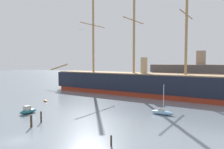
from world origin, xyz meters
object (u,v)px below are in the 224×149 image
object	(u,v)px
tall_ship	(134,83)
mooring_piling_left_pair	(111,141)
seagull_in_flight	(81,29)
motorboat_distant_centre	(144,88)
motorboat_foreground_left	(28,111)
dinghy_mid_left	(45,101)
mooring_piling_right_pair	(41,117)
sailboat_mid_right	(162,112)
mooring_piling_nearest	(31,121)

from	to	relation	value
tall_ship	mooring_piling_left_pair	xyz separation A→B (m)	(11.05, -43.74, -3.17)
seagull_in_flight	motorboat_distant_centre	bearing A→B (deg)	85.83
motorboat_foreground_left	seagull_in_flight	xyz separation A→B (m)	(9.05, 7.32, 17.92)
dinghy_mid_left	mooring_piling_right_pair	xyz separation A→B (m)	(13.59, -16.80, 0.79)
sailboat_mid_right	motorboat_distant_centre	world-z (taller)	sailboat_mid_right
dinghy_mid_left	sailboat_mid_right	bearing A→B (deg)	-3.37
seagull_in_flight	mooring_piling_left_pair	bearing A→B (deg)	-48.19
tall_ship	dinghy_mid_left	bearing A→B (deg)	-130.92
motorboat_foreground_left	mooring_piling_nearest	world-z (taller)	mooring_piling_nearest
dinghy_mid_left	mooring_piling_nearest	bearing A→B (deg)	-54.50
mooring_piling_left_pair	seagull_in_flight	bearing A→B (deg)	131.81
dinghy_mid_left	mooring_piling_left_pair	distance (m)	37.14
sailboat_mid_right	mooring_piling_left_pair	bearing A→B (deg)	-98.68
motorboat_foreground_left	seagull_in_flight	distance (m)	21.37
mooring_piling_right_pair	seagull_in_flight	bearing A→B (deg)	81.66
dinghy_mid_left	sailboat_mid_right	xyz separation A→B (m)	(33.08, -1.95, 0.31)
tall_ship	mooring_piling_left_pair	bearing A→B (deg)	-75.82
motorboat_foreground_left	mooring_piling_left_pair	xyz separation A→B (m)	(23.82, -9.20, 0.12)
mooring_piling_left_pair	mooring_piling_right_pair	world-z (taller)	mooring_piling_right_pair
dinghy_mid_left	mooring_piling_left_pair	xyz separation A→B (m)	(30.04, -21.83, 0.49)
mooring_piling_right_pair	seagull_in_flight	xyz separation A→B (m)	(1.68, 11.49, 17.50)
mooring_piling_right_pair	mooring_piling_left_pair	bearing A→B (deg)	-17.00
mooring_piling_nearest	mooring_piling_right_pair	size ratio (longest dim) A/B	1.03
mooring_piling_nearest	mooring_piling_left_pair	bearing A→B (deg)	-7.41
mooring_piling_nearest	dinghy_mid_left	bearing A→B (deg)	125.50
motorboat_foreground_left	sailboat_mid_right	world-z (taller)	sailboat_mid_right
motorboat_distant_centre	mooring_piling_right_pair	distance (m)	54.72
dinghy_mid_left	mooring_piling_nearest	size ratio (longest dim) A/B	0.99
tall_ship	sailboat_mid_right	bearing A→B (deg)	-59.44
tall_ship	seagull_in_flight	distance (m)	31.12
seagull_in_flight	motorboat_foreground_left	bearing A→B (deg)	-141.05
dinghy_mid_left	sailboat_mid_right	world-z (taller)	sailboat_mid_right
tall_ship	mooring_piling_nearest	distance (m)	42.05
tall_ship	mooring_piling_right_pair	world-z (taller)	tall_ship
motorboat_distant_centre	mooring_piling_left_pair	distance (m)	60.66
dinghy_mid_left	mooring_piling_left_pair	world-z (taller)	mooring_piling_left_pair
mooring_piling_left_pair	sailboat_mid_right	bearing A→B (deg)	81.32
motorboat_distant_centre	mooring_piling_nearest	size ratio (longest dim) A/B	1.78
tall_ship	sailboat_mid_right	size ratio (longest dim) A/B	11.52
seagull_in_flight	mooring_piling_right_pair	bearing A→B (deg)	-98.34
tall_ship	motorboat_distant_centre	distance (m)	16.16
mooring_piling_left_pair	mooring_piling_right_pair	size ratio (longest dim) A/B	0.71
motorboat_distant_centre	mooring_piling_right_pair	xyz separation A→B (m)	(-4.82, -54.50, 0.47)
motorboat_foreground_left	mooring_piling_nearest	xyz separation A→B (m)	(7.87, -7.12, 0.45)
motorboat_foreground_left	mooring_piling_nearest	bearing A→B (deg)	-42.16
motorboat_distant_centre	mooring_piling_right_pair	size ratio (longest dim) A/B	1.84
mooring_piling_right_pair	sailboat_mid_right	bearing A→B (deg)	37.31
tall_ship	mooring_piling_right_pair	size ratio (longest dim) A/B	36.28
motorboat_distant_centre	mooring_piling_nearest	distance (m)	57.63
mooring_piling_left_pair	tall_ship	bearing A→B (deg)	104.18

